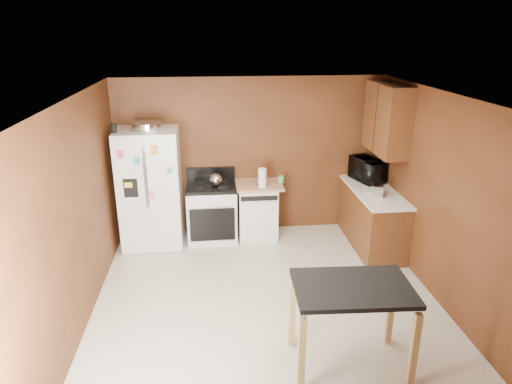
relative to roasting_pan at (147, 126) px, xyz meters
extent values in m
plane|color=beige|center=(1.53, -1.87, -1.85)|extent=(4.50, 4.50, 0.00)
plane|color=white|center=(1.53, -1.87, 0.65)|extent=(4.50, 4.50, 0.00)
plane|color=brown|center=(1.53, 0.38, -0.60)|extent=(4.20, 0.00, 4.20)
plane|color=brown|center=(1.53, -4.12, -0.60)|extent=(4.20, 0.00, 4.20)
plane|color=brown|center=(-0.57, -1.87, -0.60)|extent=(0.00, 4.50, 4.50)
plane|color=brown|center=(3.63, -1.87, -0.60)|extent=(0.00, 4.50, 4.50)
cylinder|color=silver|center=(0.00, 0.00, 0.00)|extent=(0.44, 0.44, 0.11)
cylinder|color=black|center=(-0.44, -0.15, 0.01)|extent=(0.08, 0.08, 0.12)
sphere|color=silver|center=(0.96, 0.01, -0.86)|extent=(0.20, 0.20, 0.20)
cylinder|color=white|center=(1.67, -0.08, -0.82)|extent=(0.14, 0.14, 0.29)
cylinder|color=green|center=(1.99, 0.11, -0.91)|extent=(0.12, 0.12, 0.10)
cube|color=silver|center=(3.28, -0.66, -0.87)|extent=(0.20, 0.26, 0.17)
imported|color=black|center=(3.35, 0.04, -0.79)|extent=(0.55, 0.67, 0.32)
cube|color=white|center=(-0.02, 0.00, -0.95)|extent=(0.90, 0.75, 1.80)
cube|color=white|center=(-0.25, -0.39, -0.67)|extent=(0.43, 0.02, 1.20)
cube|color=white|center=(0.20, -0.39, -0.67)|extent=(0.43, 0.02, 1.20)
cube|color=white|center=(-0.02, -0.39, -1.57)|extent=(0.88, 0.02, 0.54)
cube|color=black|center=(-0.25, -0.39, -0.80)|extent=(0.20, 0.01, 0.28)
cylinder|color=silver|center=(-0.04, -0.41, -0.65)|extent=(0.02, 0.02, 0.90)
cylinder|color=silver|center=(-0.01, -0.41, -0.65)|extent=(0.02, 0.02, 0.90)
cube|color=#ED3788|center=(-0.34, -0.41, -0.30)|extent=(0.09, 0.00, 0.12)
cube|color=#2D9EC2|center=(-0.12, -0.41, -0.40)|extent=(0.08, 0.00, 0.10)
cube|color=orange|center=(0.13, -0.41, -0.25)|extent=(0.10, 0.00, 0.13)
cube|color=#3BA67A|center=(0.32, -0.41, -0.55)|extent=(0.07, 0.00, 0.09)
cube|color=yellow|center=(-0.27, -0.41, -0.75)|extent=(0.11, 0.00, 0.08)
cube|color=#F06A76|center=(0.03, -0.41, -0.90)|extent=(0.08, 0.00, 0.11)
cube|color=white|center=(0.28, -0.41, -1.05)|extent=(0.09, 0.00, 0.10)
cube|color=#9FDFEF|center=(-0.07, -0.41, -0.60)|extent=(0.07, 0.00, 0.07)
cube|color=white|center=(0.89, 0.05, -1.43)|extent=(0.76, 0.65, 0.85)
cube|color=black|center=(0.89, 0.05, -0.98)|extent=(0.76, 0.65, 0.05)
cube|color=black|center=(0.89, 0.34, -0.85)|extent=(0.76, 0.06, 0.20)
cube|color=black|center=(0.89, -0.29, -1.47)|extent=(0.68, 0.02, 0.52)
cylinder|color=silver|center=(0.89, -0.29, -1.18)|extent=(0.62, 0.02, 0.02)
cylinder|color=black|center=(0.71, 0.21, -0.95)|extent=(0.17, 0.17, 0.02)
cylinder|color=black|center=(1.07, 0.21, -0.95)|extent=(0.17, 0.17, 0.02)
cylinder|color=black|center=(0.71, -0.11, -0.95)|extent=(0.17, 0.17, 0.02)
cylinder|color=black|center=(1.07, -0.11, -0.95)|extent=(0.17, 0.17, 0.02)
cube|color=white|center=(1.61, 0.08, -1.43)|extent=(0.60, 0.60, 0.85)
cube|color=black|center=(1.61, -0.24, -1.09)|extent=(0.56, 0.02, 0.07)
cube|color=#A67A5C|center=(1.61, 0.08, -0.98)|extent=(0.78, 0.62, 0.04)
cube|color=brown|center=(3.33, -0.42, -1.42)|extent=(0.60, 1.55, 0.86)
cube|color=white|center=(3.33, -0.42, -0.97)|extent=(0.63, 1.58, 0.04)
cube|color=brown|center=(3.45, -0.32, 0.10)|extent=(0.35, 1.05, 1.00)
cube|color=black|center=(3.28, -0.32, 0.10)|extent=(0.01, 0.01, 1.00)
cube|color=black|center=(2.19, -3.02, -0.97)|extent=(1.14, 0.79, 0.05)
cube|color=tan|center=(1.69, -2.67, -1.46)|extent=(0.07, 0.07, 0.80)
cube|color=tan|center=(2.72, -2.72, -1.46)|extent=(0.07, 0.07, 0.80)
cube|color=tan|center=(1.66, -3.31, -1.46)|extent=(0.07, 0.07, 0.80)
cube|color=tan|center=(2.70, -3.36, -1.46)|extent=(0.07, 0.07, 0.80)
camera|label=1|loc=(0.90, -6.63, 1.34)|focal=32.00mm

